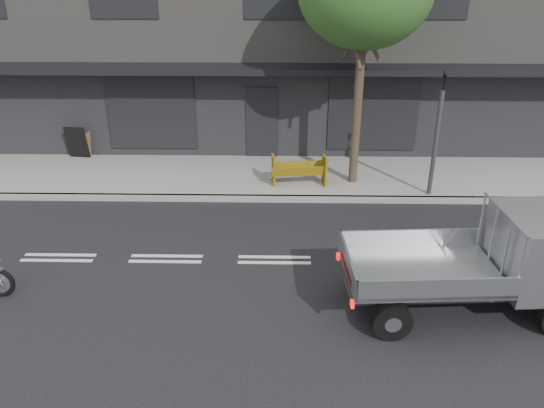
{
  "coord_description": "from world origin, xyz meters",
  "views": [
    {
      "loc": [
        0.14,
        -10.04,
        6.09
      ],
      "look_at": [
        -0.06,
        0.5,
        1.13
      ],
      "focal_mm": 35.0,
      "sensor_mm": 36.0,
      "label": 1
    }
  ],
  "objects": [
    {
      "name": "ground",
      "position": [
        0.0,
        0.0,
        0.0
      ],
      "size": [
        80.0,
        80.0,
        0.0
      ],
      "primitive_type": "plane",
      "color": "black",
      "rests_on": "ground"
    },
    {
      "name": "sidewalk",
      "position": [
        0.0,
        4.7,
        0.07
      ],
      "size": [
        32.0,
        3.2,
        0.15
      ],
      "primitive_type": "cube",
      "color": "gray",
      "rests_on": "ground"
    },
    {
      "name": "kerb",
      "position": [
        0.0,
        3.1,
        0.07
      ],
      "size": [
        32.0,
        0.2,
        0.15
      ],
      "primitive_type": "cube",
      "color": "gray",
      "rests_on": "ground"
    },
    {
      "name": "building_main",
      "position": [
        0.0,
        11.3,
        4.0
      ],
      "size": [
        26.0,
        10.0,
        8.0
      ],
      "primitive_type": "cube",
      "color": "slate",
      "rests_on": "ground"
    },
    {
      "name": "traffic_light_pole",
      "position": [
        4.2,
        3.35,
        1.65
      ],
      "size": [
        0.12,
        0.12,
        3.5
      ],
      "color": "#2D2D30",
      "rests_on": "ground"
    },
    {
      "name": "flatbed_ute",
      "position": [
        4.52,
        -1.62,
        1.16
      ],
      "size": [
        4.48,
        2.05,
        2.03
      ],
      "rotation": [
        0.0,
        0.0,
        0.06
      ],
      "color": "black",
      "rests_on": "ground"
    },
    {
      "name": "construction_barrier",
      "position": [
        0.64,
        3.75,
        0.58
      ],
      "size": [
        1.62,
        0.8,
        0.87
      ],
      "primitive_type": null,
      "rotation": [
        0.0,
        0.0,
        0.12
      ],
      "color": "#E5B50C",
      "rests_on": "sidewalk"
    },
    {
      "name": "sandwich_board",
      "position": [
        -6.4,
        5.97,
        0.68
      ],
      "size": [
        0.72,
        0.52,
        1.06
      ],
      "primitive_type": null,
      "rotation": [
        0.0,
        0.0,
        -0.12
      ],
      "color": "black",
      "rests_on": "sidewalk"
    }
  ]
}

